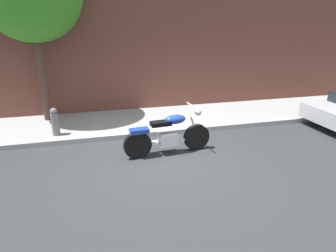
{
  "coord_description": "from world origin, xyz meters",
  "views": [
    {
      "loc": [
        -1.44,
        -5.92,
        3.03
      ],
      "look_at": [
        0.12,
        0.25,
        0.72
      ],
      "focal_mm": 30.57,
      "sensor_mm": 36.0,
      "label": 1
    }
  ],
  "objects": [
    {
      "name": "motorcycle",
      "position": [
        0.12,
        0.26,
        0.47
      ],
      "size": [
        2.17,
        0.7,
        1.16
      ],
      "color": "black",
      "rests_on": "ground"
    },
    {
      "name": "fire_hydrant",
      "position": [
        -2.6,
        1.85,
        0.46
      ],
      "size": [
        0.2,
        0.2,
        0.91
      ],
      "color": "slate",
      "rests_on": "ground"
    },
    {
      "name": "sidewalk",
      "position": [
        0.0,
        2.62,
        0.07
      ],
      "size": [
        22.04,
        2.43,
        0.14
      ],
      "primitive_type": "cube",
      "color": "#9B9B9B",
      "rests_on": "ground"
    },
    {
      "name": "ground_plane",
      "position": [
        0.0,
        0.0,
        0.0
      ],
      "size": [
        60.0,
        60.0,
        0.0
      ],
      "primitive_type": "plane",
      "color": "#303335"
    }
  ]
}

